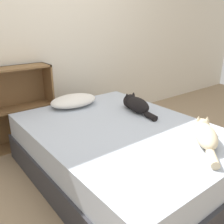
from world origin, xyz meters
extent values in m
plane|color=#997F60|center=(0.00, 0.00, 0.00)|extent=(8.00, 8.00, 0.00)
cube|color=silver|center=(0.00, 1.34, 1.25)|extent=(8.00, 0.06, 2.50)
cube|color=#333338|center=(0.00, 0.00, 0.13)|extent=(1.43, 1.93, 0.26)
cube|color=#B2BCCC|center=(0.00, 0.00, 0.37)|extent=(1.38, 1.88, 0.23)
ellipsoid|color=white|center=(-0.05, 0.76, 0.54)|extent=(0.52, 0.35, 0.12)
ellipsoid|color=beige|center=(0.31, -0.61, 0.55)|extent=(0.42, 0.40, 0.12)
sphere|color=beige|center=(0.44, -0.49, 0.55)|extent=(0.13, 0.13, 0.13)
cone|color=beige|center=(0.42, -0.47, 0.61)|extent=(0.04, 0.04, 0.03)
cone|color=beige|center=(0.47, -0.52, 0.61)|extent=(0.04, 0.04, 0.03)
cylinder|color=beige|center=(0.10, -0.80, 0.51)|extent=(0.18, 0.17, 0.06)
ellipsoid|color=black|center=(0.37, 0.20, 0.56)|extent=(0.21, 0.35, 0.15)
sphere|color=black|center=(0.40, 0.34, 0.56)|extent=(0.15, 0.15, 0.15)
cone|color=black|center=(0.36, 0.35, 0.63)|extent=(0.04, 0.04, 0.03)
cone|color=black|center=(0.44, 0.33, 0.63)|extent=(0.04, 0.04, 0.03)
cylinder|color=black|center=(0.34, -0.02, 0.51)|extent=(0.08, 0.16, 0.06)
cube|color=brown|center=(-0.14, 1.17, 0.45)|extent=(0.02, 0.26, 0.90)
cube|color=brown|center=(-0.61, 1.17, 0.01)|extent=(0.96, 0.26, 0.02)
cube|color=brown|center=(-0.61, 1.17, 0.89)|extent=(0.96, 0.26, 0.02)
cube|color=brown|center=(-0.61, 1.17, 0.45)|extent=(0.92, 0.26, 0.02)
cube|color=brown|center=(-0.61, 1.29, 0.45)|extent=(0.96, 0.02, 0.90)
camera|label=1|loc=(-1.30, -1.52, 1.38)|focal=40.00mm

